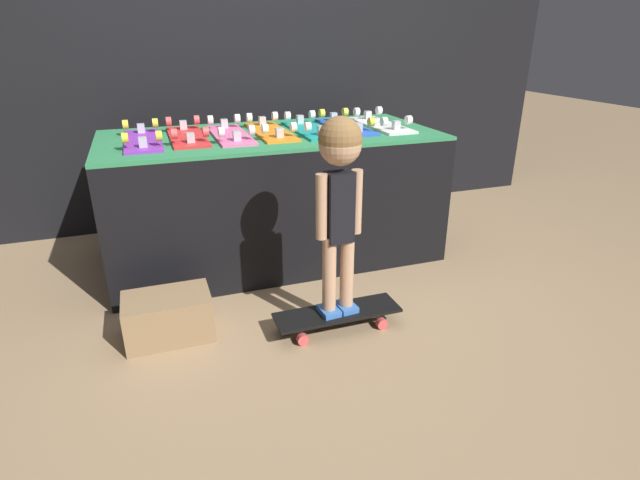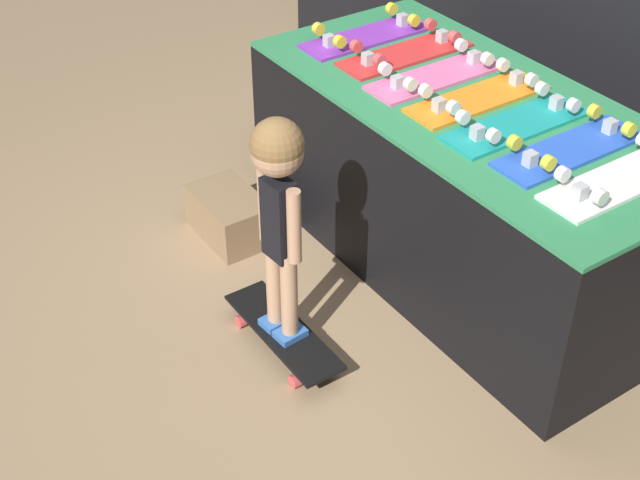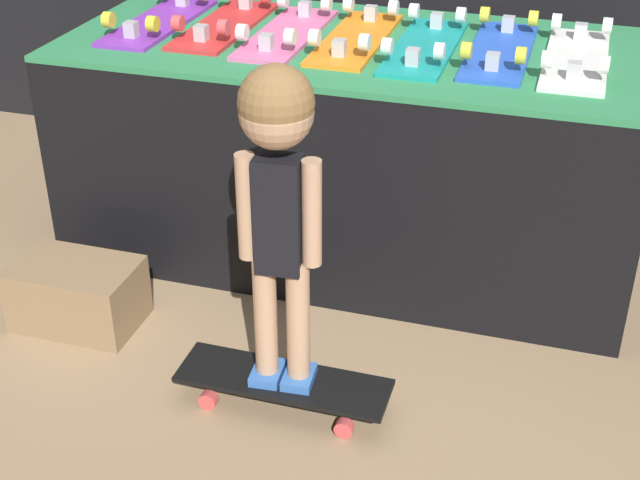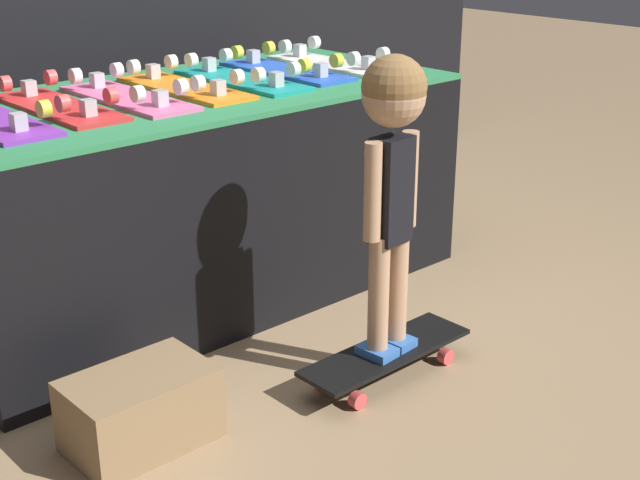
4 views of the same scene
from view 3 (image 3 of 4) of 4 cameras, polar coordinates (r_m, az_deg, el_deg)
ground_plane at (r=2.88m, az=-1.00°, el=-5.61°), size 16.00×16.00×0.00m
display_rack at (r=3.17m, az=2.12°, el=5.91°), size 1.94×0.90×0.77m
skateboard_purple_on_rack at (r=3.26m, az=-10.29°, el=13.74°), size 0.19×0.61×0.09m
skateboard_red_on_rack at (r=3.19m, az=-6.10°, el=13.69°), size 0.19×0.61×0.09m
skateboard_pink_on_rack at (r=3.09m, az=-2.13°, el=13.24°), size 0.19×0.61×0.09m
skateboard_orange_on_rack at (r=3.03m, az=2.31°, el=12.93°), size 0.19×0.61×0.09m
skateboard_teal_on_rack at (r=2.96m, az=6.75°, el=12.35°), size 0.19×0.61×0.09m
skateboard_blue_on_rack at (r=2.96m, az=11.46°, el=11.95°), size 0.19×0.61×0.09m
skateboard_white_on_rack at (r=2.94m, az=16.10°, el=11.23°), size 0.19×0.61×0.09m
skateboard_on_floor at (r=2.54m, az=-2.35°, el=-9.19°), size 0.60×0.18×0.09m
child at (r=2.18m, az=-2.71°, el=4.32°), size 0.22×0.19×0.91m
storage_box at (r=2.95m, az=-15.26°, el=-3.34°), size 0.39×0.25×0.21m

